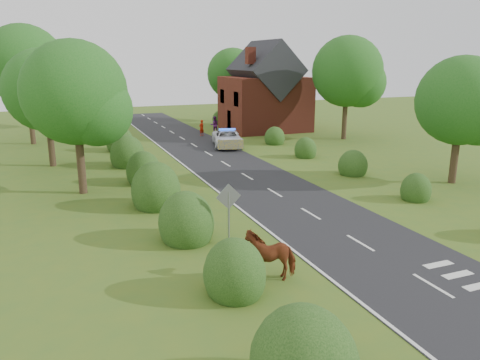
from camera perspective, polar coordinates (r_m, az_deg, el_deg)
name	(u,v)px	position (r m, az deg, el deg)	size (l,w,h in m)	color
ground	(360,243)	(19.92, 14.45, -7.49)	(120.00, 120.00, 0.00)	#416521
road	(231,167)	(32.62, -1.15, 1.62)	(6.00, 70.00, 0.02)	black
road_markings	(219,175)	(30.19, -2.60, 0.57)	(4.96, 70.00, 0.01)	white
hedgerow_left	(146,176)	(27.65, -11.41, 0.52)	(2.75, 50.41, 3.00)	#12370F
hedgerow_right	(342,163)	(32.20, 12.34, 2.10)	(2.10, 45.78, 2.10)	#12370F
tree_left_a	(80,97)	(26.71, -18.90, 9.54)	(5.74, 5.60, 8.38)	#332316
tree_left_b	(50,93)	(34.68, -22.18, 9.75)	(5.74, 5.60, 8.07)	#332316
tree_left_c	(29,68)	(44.60, -24.33, 12.31)	(6.97, 6.80, 10.22)	#332316
tree_left_d	(58,75)	(54.62, -21.27, 11.85)	(6.15, 6.00, 8.89)	#332316
tree_right_a	(466,104)	(30.59, 25.80, 8.31)	(5.33, 5.20, 7.56)	#332316
tree_right_b	(351,74)	(44.61, 13.35, 12.42)	(6.56, 6.40, 9.40)	#332316
tree_right_c	(235,76)	(56.47, -0.57, 12.57)	(6.15, 6.00, 8.58)	#332316
road_sign	(229,205)	(18.74, -1.40, -3.05)	(1.06, 0.08, 2.53)	gray
house	(265,94)	(49.43, 3.04, 10.46)	(8.00, 7.40, 9.17)	maroon
cow	(270,257)	(16.36, 3.72, -9.35)	(1.05, 1.99, 1.41)	maroon
police_van	(227,138)	(40.15, -1.56, 5.09)	(3.50, 5.50, 1.55)	silver
pedestrian_red	(202,128)	(45.97, -4.71, 6.35)	(0.57, 0.37, 1.56)	#AC1A06
pedestrian_purple	(214,125)	(47.35, -3.14, 6.73)	(0.84, 0.66, 1.74)	#541A5F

